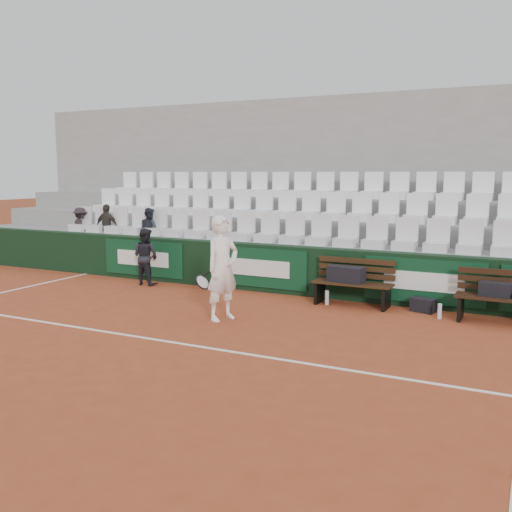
{
  "coord_description": "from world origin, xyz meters",
  "views": [
    {
      "loc": [
        5.03,
        -6.78,
        2.5
      ],
      "look_at": [
        0.46,
        2.4,
        1.0
      ],
      "focal_mm": 40.0,
      "sensor_mm": 36.0,
      "label": 1
    }
  ],
  "objects_px": {
    "bench_left": "(352,294)",
    "water_bottle_far": "(440,311)",
    "sports_bag_ground": "(423,305)",
    "spectator_b": "(106,209)",
    "spectator_a": "(80,210)",
    "sports_bag_right": "(495,289)",
    "tennis_player": "(222,268)",
    "spectator_c": "(149,212)",
    "water_bottle_near": "(327,298)",
    "sports_bag_left": "(346,274)",
    "ball_kid": "(146,256)",
    "bench_right": "(502,311)"
  },
  "relations": [
    {
      "from": "spectator_a",
      "to": "spectator_c",
      "type": "xyz_separation_m",
      "value": [
        2.23,
        0.0,
        0.02
      ]
    },
    {
      "from": "sports_bag_ground",
      "to": "spectator_a",
      "type": "distance_m",
      "value": 9.14
    },
    {
      "from": "bench_right",
      "to": "tennis_player",
      "type": "xyz_separation_m",
      "value": [
        -4.31,
        -1.83,
        0.67
      ]
    },
    {
      "from": "sports_bag_left",
      "to": "ball_kid",
      "type": "xyz_separation_m",
      "value": [
        -4.66,
        -0.04,
        0.04
      ]
    },
    {
      "from": "tennis_player",
      "to": "water_bottle_near",
      "type": "bearing_deg",
      "value": 56.34
    },
    {
      "from": "bench_right",
      "to": "sports_bag_right",
      "type": "height_order",
      "value": "sports_bag_right"
    },
    {
      "from": "bench_right",
      "to": "spectator_a",
      "type": "distance_m",
      "value": 10.45
    },
    {
      "from": "sports_bag_ground",
      "to": "water_bottle_near",
      "type": "relative_size",
      "value": 1.49
    },
    {
      "from": "sports_bag_right",
      "to": "spectator_b",
      "type": "xyz_separation_m",
      "value": [
        -9.28,
        1.12,
        1.02
      ]
    },
    {
      "from": "bench_right",
      "to": "water_bottle_far",
      "type": "height_order",
      "value": "bench_right"
    },
    {
      "from": "tennis_player",
      "to": "spectator_c",
      "type": "bearing_deg",
      "value": 141.54
    },
    {
      "from": "bench_left",
      "to": "tennis_player",
      "type": "xyz_separation_m",
      "value": [
        -1.69,
        -1.98,
        0.67
      ]
    },
    {
      "from": "spectator_b",
      "to": "sports_bag_ground",
      "type": "bearing_deg",
      "value": 170.28
    },
    {
      "from": "water_bottle_far",
      "to": "spectator_c",
      "type": "height_order",
      "value": "spectator_c"
    },
    {
      "from": "spectator_a",
      "to": "spectator_c",
      "type": "distance_m",
      "value": 2.23
    },
    {
      "from": "water_bottle_far",
      "to": "spectator_a",
      "type": "xyz_separation_m",
      "value": [
        -9.33,
        1.27,
        1.4
      ]
    },
    {
      "from": "spectator_a",
      "to": "sports_bag_right",
      "type": "bearing_deg",
      "value": -161.93
    },
    {
      "from": "bench_left",
      "to": "spectator_a",
      "type": "distance_m",
      "value": 7.86
    },
    {
      "from": "sports_bag_right",
      "to": "spectator_a",
      "type": "relative_size",
      "value": 0.48
    },
    {
      "from": "bench_left",
      "to": "sports_bag_right",
      "type": "distance_m",
      "value": 2.52
    },
    {
      "from": "sports_bag_ground",
      "to": "sports_bag_left",
      "type": "bearing_deg",
      "value": -175.24
    },
    {
      "from": "sports_bag_right",
      "to": "ball_kid",
      "type": "height_order",
      "value": "ball_kid"
    },
    {
      "from": "bench_right",
      "to": "spectator_a",
      "type": "height_order",
      "value": "spectator_a"
    },
    {
      "from": "bench_right",
      "to": "spectator_c",
      "type": "height_order",
      "value": "spectator_c"
    },
    {
      "from": "sports_bag_left",
      "to": "sports_bag_ground",
      "type": "bearing_deg",
      "value": 4.76
    },
    {
      "from": "bench_left",
      "to": "ball_kid",
      "type": "xyz_separation_m",
      "value": [
        -4.78,
        -0.05,
        0.41
      ]
    },
    {
      "from": "sports_bag_ground",
      "to": "spectator_b",
      "type": "relative_size",
      "value": 0.36
    },
    {
      "from": "sports_bag_right",
      "to": "ball_kid",
      "type": "relative_size",
      "value": 0.39
    },
    {
      "from": "bench_left",
      "to": "spectator_a",
      "type": "xyz_separation_m",
      "value": [
        -7.68,
        1.01,
        1.3
      ]
    },
    {
      "from": "bench_left",
      "to": "water_bottle_far",
      "type": "relative_size",
      "value": 5.73
    },
    {
      "from": "sports_bag_left",
      "to": "water_bottle_near",
      "type": "bearing_deg",
      "value": -159.62
    },
    {
      "from": "sports_bag_right",
      "to": "ball_kid",
      "type": "xyz_separation_m",
      "value": [
        -7.28,
        0.06,
        0.07
      ]
    },
    {
      "from": "ball_kid",
      "to": "spectator_c",
      "type": "xyz_separation_m",
      "value": [
        -0.67,
        1.06,
        0.91
      ]
    },
    {
      "from": "water_bottle_near",
      "to": "tennis_player",
      "type": "distance_m",
      "value": 2.35
    },
    {
      "from": "bench_right",
      "to": "tennis_player",
      "type": "bearing_deg",
      "value": -156.98
    },
    {
      "from": "water_bottle_far",
      "to": "spectator_a",
      "type": "bearing_deg",
      "value": 172.22
    },
    {
      "from": "sports_bag_left",
      "to": "sports_bag_ground",
      "type": "distance_m",
      "value": 1.5
    },
    {
      "from": "spectator_a",
      "to": "tennis_player",
      "type": "bearing_deg",
      "value": 177.84
    },
    {
      "from": "ball_kid",
      "to": "sports_bag_ground",
      "type": "bearing_deg",
      "value": -173.95
    },
    {
      "from": "bench_right",
      "to": "spectator_b",
      "type": "height_order",
      "value": "spectator_b"
    },
    {
      "from": "bench_left",
      "to": "spectator_b",
      "type": "distance_m",
      "value": 7.0
    },
    {
      "from": "tennis_player",
      "to": "spectator_b",
      "type": "relative_size",
      "value": 1.54
    },
    {
      "from": "tennis_player",
      "to": "spectator_a",
      "type": "relative_size",
      "value": 1.69
    },
    {
      "from": "sports_bag_right",
      "to": "water_bottle_far",
      "type": "bearing_deg",
      "value": -169.59
    },
    {
      "from": "spectator_b",
      "to": "tennis_player",
      "type": "bearing_deg",
      "value": 146.23
    },
    {
      "from": "bench_left",
      "to": "sports_bag_ground",
      "type": "bearing_deg",
      "value": 5.0
    },
    {
      "from": "spectator_c",
      "to": "sports_bag_left",
      "type": "bearing_deg",
      "value": -167.67
    },
    {
      "from": "sports_bag_right",
      "to": "tennis_player",
      "type": "xyz_separation_m",
      "value": [
        -4.18,
        -1.87,
        0.33
      ]
    },
    {
      "from": "sports_bag_ground",
      "to": "spectator_a",
      "type": "xyz_separation_m",
      "value": [
        -8.98,
        0.9,
        1.4
      ]
    },
    {
      "from": "water_bottle_near",
      "to": "sports_bag_left",
      "type": "bearing_deg",
      "value": 20.38
    }
  ]
}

